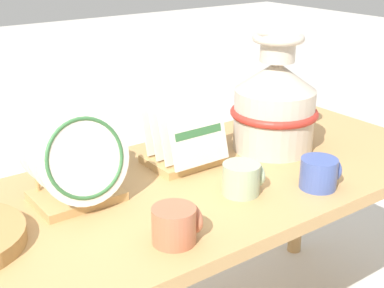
# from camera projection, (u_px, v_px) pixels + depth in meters

# --- Properties ---
(display_table) EXTENTS (1.58, 0.65, 0.64)m
(display_table) POSITION_uv_depth(u_px,v_px,m) (192.00, 206.00, 1.46)
(display_table) COLOR tan
(display_table) RESTS_ON ground_plane
(ceramic_vase) EXTENTS (0.27, 0.27, 0.35)m
(ceramic_vase) POSITION_uv_depth(u_px,v_px,m) (275.00, 103.00, 1.61)
(ceramic_vase) COLOR beige
(ceramic_vase) RESTS_ON display_table
(dish_rack_round_plates) EXTENTS (0.23, 0.21, 0.25)m
(dish_rack_round_plates) POSITION_uv_depth(u_px,v_px,m) (76.00, 167.00, 1.30)
(dish_rack_round_plates) COLOR tan
(dish_rack_round_plates) RESTS_ON display_table
(dish_rack_square_plates) EXTENTS (0.21, 0.19, 0.20)m
(dish_rack_square_plates) POSITION_uv_depth(u_px,v_px,m) (183.00, 140.00, 1.53)
(dish_rack_square_plates) COLOR tan
(dish_rack_square_plates) RESTS_ON display_table
(mug_terracotta_glaze) EXTENTS (0.11, 0.10, 0.08)m
(mug_terracotta_glaze) POSITION_uv_depth(u_px,v_px,m) (176.00, 224.00, 1.14)
(mug_terracotta_glaze) COLOR #B76647
(mug_terracotta_glaze) RESTS_ON display_table
(mug_sage_glaze) EXTENTS (0.11, 0.10, 0.08)m
(mug_sage_glaze) POSITION_uv_depth(u_px,v_px,m) (242.00, 178.00, 1.36)
(mug_sage_glaze) COLOR #9EB28E
(mug_sage_glaze) RESTS_ON display_table
(mug_cobalt_glaze) EXTENTS (0.11, 0.10, 0.08)m
(mug_cobalt_glaze) POSITION_uv_depth(u_px,v_px,m) (320.00, 173.00, 1.39)
(mug_cobalt_glaze) COLOR #42569E
(mug_cobalt_glaze) RESTS_ON display_table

